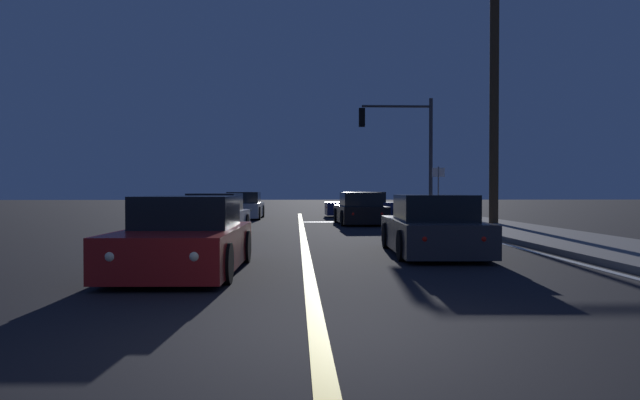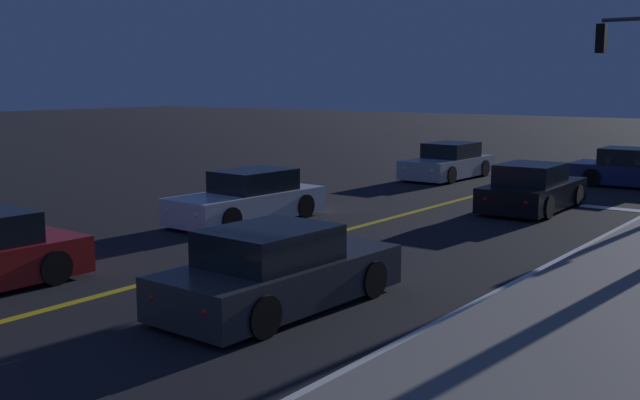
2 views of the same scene
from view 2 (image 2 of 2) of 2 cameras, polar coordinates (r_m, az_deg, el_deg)
The scene contains 9 objects.
sidewalk_right at distance 13.61m, azimuth 21.31°, elevation -6.87°, with size 3.20×40.44×0.15m, color gray.
lane_line_center at distance 16.92m, azimuth -2.78°, elevation -3.52°, with size 0.20×38.19×0.01m, color gold.
lane_line_edge_right at distance 14.21m, azimuth 14.07°, elevation -6.17°, with size 0.16×38.19×0.01m, color white.
stop_bar at distance 24.02m, azimuth 17.59°, elevation -0.26°, with size 5.57×0.50×0.01m, color white.
car_side_waiting_navy at distance 28.76m, azimuth 22.80°, elevation 2.05°, with size 4.72×2.08×1.34m.
car_lead_oncoming_white at distance 20.05m, azimuth -5.36°, elevation 0.06°, with size 1.96×4.51×1.34m.
car_far_approaching_charcoal at distance 12.36m, azimuth -3.15°, elevation -5.39°, with size 2.02×4.44×1.34m.
car_following_oncoming_black at distance 22.57m, azimuth 15.58°, elevation 0.75°, with size 2.02×4.33×1.34m.
car_distant_tail_silver at distance 29.42m, azimuth 9.57°, elevation 2.75°, with size 1.95×4.46×1.34m.
Camera 2 is at (10.58, -1.47, 3.60)m, focal length 42.83 mm.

